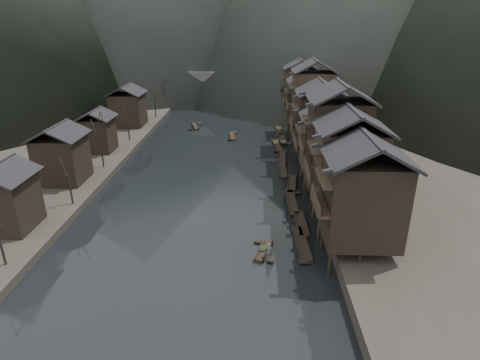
{
  "coord_description": "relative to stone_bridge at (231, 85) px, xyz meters",
  "views": [
    {
      "loc": [
        6.82,
        -43.02,
        23.09
      ],
      "look_at": [
        4.99,
        7.27,
        2.5
      ],
      "focal_mm": 30.0,
      "sensor_mm": 36.0,
      "label": 1
    }
  ],
  "objects": [
    {
      "name": "water",
      "position": [
        0.0,
        -72.0,
        -5.11
      ],
      "size": [
        300.0,
        300.0,
        0.0
      ],
      "primitive_type": "plane",
      "color": "black",
      "rests_on": "ground"
    },
    {
      "name": "bamboo_pole",
      "position": [
        8.67,
        -80.22,
        -1.05
      ],
      "size": [
        1.61,
        2.05,
        3.58
      ],
      "primitive_type": "cylinder",
      "rotation": [
        0.61,
        0.0,
        -0.66
      ],
      "color": "#8C7A51",
      "rests_on": "boatman"
    },
    {
      "name": "boatman",
      "position": [
        8.47,
        -80.22,
        -3.76
      ],
      "size": [
        0.68,
        0.46,
        1.84
      ],
      "primitive_type": "imported",
      "rotation": [
        0.0,
        0.0,
        3.12
      ],
      "color": "#575659",
      "rests_on": "hero_sampan"
    },
    {
      "name": "hero_sampan",
      "position": [
        7.99,
        -78.73,
        -4.91
      ],
      "size": [
        2.13,
        4.48,
        0.43
      ],
      "color": "black",
      "rests_on": "water"
    },
    {
      "name": "midriver_boats",
      "position": [
        -0.55,
        -20.32,
        -4.91
      ],
      "size": [
        11.58,
        41.24,
        0.45
      ],
      "color": "black",
      "rests_on": "water"
    },
    {
      "name": "cargo_heap",
      "position": [
        7.92,
        -78.54,
        -4.39
      ],
      "size": [
        0.98,
        1.29,
        0.59
      ],
      "primitive_type": "ellipsoid",
      "color": "black",
      "rests_on": "hero_sampan"
    },
    {
      "name": "right_bank",
      "position": [
        35.0,
        -32.0,
        -4.21
      ],
      "size": [
        40.0,
        200.0,
        1.8
      ],
      "primitive_type": "cube",
      "color": "#2D2823",
      "rests_on": "ground"
    },
    {
      "name": "moored_sampans",
      "position": [
        12.02,
        -44.64,
        -4.91
      ],
      "size": [
        3.1,
        74.06,
        0.47
      ],
      "color": "black",
      "rests_on": "water"
    },
    {
      "name": "left_bank",
      "position": [
        -35.0,
        -32.0,
        -4.51
      ],
      "size": [
        40.0,
        200.0,
        1.2
      ],
      "primitive_type": "cube",
      "color": "#2D2823",
      "rests_on": "ground"
    },
    {
      "name": "stilt_houses",
      "position": [
        17.28,
        -52.68,
        3.82
      ],
      "size": [
        9.0,
        67.6,
        16.39
      ],
      "color": "black",
      "rests_on": "ground"
    },
    {
      "name": "left_houses",
      "position": [
        -20.5,
        -51.88,
        0.55
      ],
      "size": [
        8.1,
        53.2,
        8.73
      ],
      "color": "black",
      "rests_on": "left_bank"
    },
    {
      "name": "stone_bridge",
      "position": [
        0.0,
        0.0,
        0.0
      ],
      "size": [
        40.0,
        6.0,
        9.0
      ],
      "color": "#4C4C4F",
      "rests_on": "ground"
    },
    {
      "name": "bare_trees",
      "position": [
        -17.0,
        -46.83,
        0.97
      ],
      "size": [
        3.71,
        75.95,
        7.42
      ],
      "color": "black",
      "rests_on": "left_bank"
    }
  ]
}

